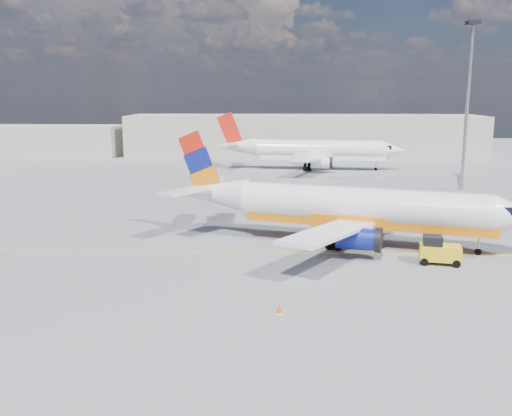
{
  "coord_description": "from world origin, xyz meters",
  "views": [
    {
      "loc": [
        -0.94,
        -40.65,
        12.51
      ],
      "look_at": [
        -2.38,
        3.61,
        3.5
      ],
      "focal_mm": 40.0,
      "sensor_mm": 36.0,
      "label": 1
    }
  ],
  "objects_px": {
    "second_jet": "(313,151)",
    "traffic_cone": "(279,308)",
    "main_jet": "(350,208)",
    "gse_tug": "(439,251)"
  },
  "relations": [
    {
      "from": "main_jet",
      "to": "traffic_cone",
      "type": "height_order",
      "value": "main_jet"
    },
    {
      "from": "second_jet",
      "to": "traffic_cone",
      "type": "xyz_separation_m",
      "value": [
        -6.02,
        -62.65,
        -2.81
      ]
    },
    {
      "from": "main_jet",
      "to": "gse_tug",
      "type": "distance_m",
      "value": 8.26
    },
    {
      "from": "main_jet",
      "to": "traffic_cone",
      "type": "relative_size",
      "value": 49.04
    },
    {
      "from": "gse_tug",
      "to": "traffic_cone",
      "type": "bearing_deg",
      "value": -128.44
    },
    {
      "from": "second_jet",
      "to": "gse_tug",
      "type": "bearing_deg",
      "value": -78.41
    },
    {
      "from": "main_jet",
      "to": "gse_tug",
      "type": "height_order",
      "value": "main_jet"
    },
    {
      "from": "second_jet",
      "to": "traffic_cone",
      "type": "distance_m",
      "value": 63.0
    },
    {
      "from": "second_jet",
      "to": "main_jet",
      "type": "bearing_deg",
      "value": -84.82
    },
    {
      "from": "traffic_cone",
      "to": "gse_tug",
      "type": "bearing_deg",
      "value": 40.48
    }
  ]
}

